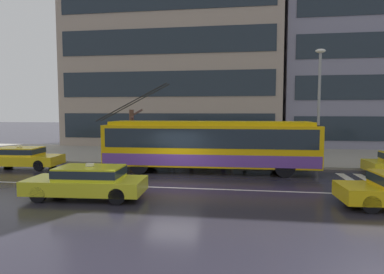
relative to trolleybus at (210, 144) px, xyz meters
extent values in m
plane|color=#22202A|center=(-1.54, -2.92, -1.58)|extent=(160.00, 160.00, 0.00)
cube|color=gray|center=(-1.54, 6.60, -1.51)|extent=(80.00, 10.00, 0.14)
cube|color=beige|center=(7.18, -1.66, -1.58)|extent=(0.44, 4.40, 0.01)
cube|color=beige|center=(8.08, -1.66, -1.58)|extent=(0.44, 4.40, 0.01)
cube|color=silver|center=(-1.54, -4.12, -1.58)|extent=(72.00, 0.14, 0.01)
cube|color=#EFB40A|center=(-0.02, 0.00, -0.04)|extent=(11.86, 2.68, 2.25)
cube|color=#ECBA06|center=(-0.02, 0.00, 1.19)|extent=(11.15, 2.42, 0.20)
cube|color=#1E2833|center=(-0.02, 0.00, 0.41)|extent=(11.39, 2.70, 1.04)
cube|color=#693D9D|center=(-0.02, 0.00, -0.76)|extent=(11.74, 2.71, 0.63)
cube|color=#1E2833|center=(5.84, 0.10, 0.41)|extent=(0.16, 2.18, 1.13)
cube|color=black|center=(5.69, 0.10, 0.99)|extent=(0.19, 1.89, 0.28)
cylinder|color=black|center=(-4.49, 0.27, 2.36)|extent=(4.23, 0.13, 2.20)
cylinder|color=black|center=(-4.48, -0.43, 2.36)|extent=(4.23, 0.13, 2.20)
cylinder|color=black|center=(3.98, 1.16, -1.06)|extent=(1.05, 0.32, 1.04)
cylinder|color=black|center=(4.02, -1.02, -1.06)|extent=(1.05, 0.32, 1.04)
cylinder|color=black|center=(-3.82, 1.02, -1.06)|extent=(1.05, 0.32, 1.04)
cylinder|color=black|center=(-3.78, -1.15, -1.06)|extent=(1.05, 0.32, 1.04)
cube|color=yellow|center=(-11.35, -0.40, -1.08)|extent=(4.64, 2.12, 0.55)
cube|color=yellow|center=(-11.54, -0.41, -0.56)|extent=(2.54, 1.73, 0.48)
cube|color=#1E2833|center=(-11.54, -0.41, -0.54)|extent=(2.59, 1.75, 0.31)
cube|color=silver|center=(-11.54, -0.41, -0.25)|extent=(0.29, 0.18, 0.12)
cylinder|color=black|center=(-9.91, 0.51, -1.27)|extent=(0.63, 0.24, 0.62)
cylinder|color=black|center=(-9.81, -1.12, -1.27)|extent=(0.63, 0.24, 0.62)
cylinder|color=black|center=(-12.90, 0.32, -1.27)|extent=(0.63, 0.24, 0.62)
cylinder|color=black|center=(9.24, 1.00, -1.27)|extent=(0.63, 0.22, 0.62)
cube|color=yellow|center=(-4.37, -6.26, -1.08)|extent=(4.70, 2.04, 0.55)
cube|color=yellow|center=(-4.19, -6.25, -0.56)|extent=(2.57, 1.68, 0.48)
cube|color=#1E2833|center=(-4.19, -6.25, -0.54)|extent=(2.62, 1.70, 0.31)
cube|color=silver|center=(-4.19, -6.25, -0.25)|extent=(0.29, 0.17, 0.12)
cylinder|color=black|center=(-5.85, -7.14, -1.27)|extent=(0.63, 0.23, 0.62)
cylinder|color=black|center=(-5.94, -5.55, -1.27)|extent=(0.63, 0.23, 0.62)
cylinder|color=black|center=(-2.81, -6.98, -1.27)|extent=(0.63, 0.23, 0.62)
cylinder|color=black|center=(-2.90, -5.38, -1.27)|extent=(0.63, 0.23, 0.62)
cylinder|color=black|center=(6.04, -6.75, -1.27)|extent=(0.63, 0.22, 0.62)
cylinder|color=black|center=(5.99, -5.22, -1.27)|extent=(0.63, 0.22, 0.62)
cylinder|color=gray|center=(1.21, 2.51, -0.21)|extent=(0.08, 0.08, 2.47)
cylinder|color=gray|center=(-2.70, 2.51, -0.21)|extent=(0.08, 0.08, 2.47)
cylinder|color=gray|center=(1.21, 3.93, -0.21)|extent=(0.08, 0.08, 2.47)
cylinder|color=gray|center=(-2.70, 3.93, -0.21)|extent=(0.08, 0.08, 2.47)
cube|color=#99ADB2|center=(-0.74, 3.93, -0.16)|extent=(3.72, 0.04, 1.97)
cube|color=#B2B2B7|center=(-0.74, 3.22, 1.06)|extent=(4.22, 1.72, 0.08)
cube|color=brown|center=(-0.74, 3.57, -0.99)|extent=(2.74, 0.36, 0.08)
cylinder|color=black|center=(-1.55, 3.07, -1.00)|extent=(0.14, 0.14, 0.90)
cylinder|color=black|center=(-1.41, 2.98, -1.00)|extent=(0.14, 0.14, 0.90)
cylinder|color=maroon|center=(-1.48, 3.02, -0.26)|extent=(0.50, 0.50, 0.57)
sphere|color=tan|center=(-1.48, 3.02, 0.13)|extent=(0.22, 0.22, 0.22)
cone|color=#CB2570|center=(-1.58, 3.09, 0.42)|extent=(1.16, 1.16, 0.26)
cylinder|color=#333333|center=(-1.58, 3.09, -0.08)|extent=(0.02, 0.02, 0.74)
cylinder|color=#1A2A28|center=(2.10, 3.30, -1.00)|extent=(0.14, 0.14, 0.89)
cylinder|color=#1A2A28|center=(1.99, 3.41, -1.00)|extent=(0.14, 0.14, 0.89)
cylinder|color=navy|center=(2.05, 3.36, -0.27)|extent=(0.51, 0.51, 0.56)
sphere|color=tan|center=(2.05, 3.36, 0.13)|extent=(0.24, 0.24, 0.24)
cone|color=black|center=(2.13, 3.27, 0.43)|extent=(1.54, 1.54, 0.30)
cylinder|color=#333333|center=(2.13, 3.27, -0.10)|extent=(0.02, 0.02, 0.76)
cylinder|color=navy|center=(0.71, 2.96, -1.00)|extent=(0.14, 0.14, 0.88)
cylinder|color=navy|center=(0.60, 3.08, -1.00)|extent=(0.14, 0.14, 0.88)
cylinder|color=#525252|center=(0.66, 3.02, -0.29)|extent=(0.51, 0.51, 0.56)
sphere|color=tan|center=(0.66, 3.02, 0.10)|extent=(0.22, 0.22, 0.22)
cone|color=red|center=(0.74, 2.93, 0.39)|extent=(1.50, 1.50, 0.29)
cylinder|color=#333333|center=(0.74, 2.93, -0.12)|extent=(0.02, 0.02, 0.73)
cylinder|color=black|center=(4.52, 3.60, -1.05)|extent=(0.14, 0.14, 0.79)
cylinder|color=black|center=(4.36, 3.60, -1.05)|extent=(0.14, 0.14, 0.79)
cylinder|color=#4B4133|center=(4.44, 3.60, -0.37)|extent=(0.37, 0.37, 0.58)
sphere|color=tan|center=(4.44, 3.60, 0.02)|extent=(0.20, 0.20, 0.20)
cone|color=#34824F|center=(4.32, 3.60, 0.30)|extent=(1.48, 1.48, 0.30)
cylinder|color=#333333|center=(4.32, 3.60, -0.21)|extent=(0.02, 0.02, 0.73)
cylinder|color=gray|center=(6.37, 2.18, 1.93)|extent=(0.16, 0.16, 6.75)
ellipsoid|color=silver|center=(6.37, 2.18, 5.43)|extent=(0.60, 0.32, 0.24)
cylinder|color=brown|center=(-5.90, 3.85, 0.26)|extent=(0.32, 0.32, 3.42)
cylinder|color=#523824|center=(-5.93, 4.19, 0.90)|extent=(0.22, 0.78, 0.73)
cylinder|color=brown|center=(-5.57, 4.07, 1.76)|extent=(0.79, 0.60, 0.56)
cylinder|color=brown|center=(-5.72, 3.45, 1.06)|extent=(0.52, 0.96, 0.92)
cube|color=#1E2833|center=(-5.05, 10.77, 0.52)|extent=(19.66, 0.06, 2.30)
cube|color=#1E2833|center=(-5.05, 10.77, 4.35)|extent=(19.66, 0.06, 2.30)
cube|color=#1E2833|center=(-5.05, 10.77, 8.18)|extent=(19.66, 0.06, 2.30)
camera|label=1|loc=(1.58, -18.13, 1.85)|focal=30.17mm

